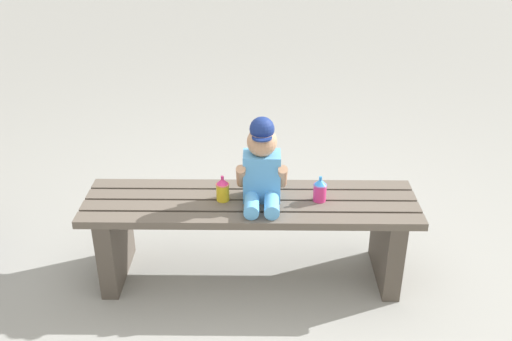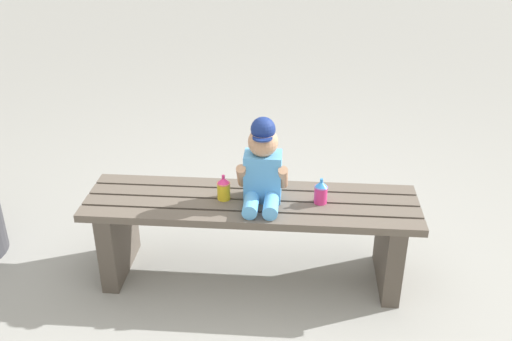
% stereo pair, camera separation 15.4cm
% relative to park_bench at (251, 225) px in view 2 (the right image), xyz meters
% --- Properties ---
extents(ground_plane, '(16.00, 16.00, 0.00)m').
position_rel_park_bench_xyz_m(ground_plane, '(0.00, -0.00, -0.29)').
color(ground_plane, '#999993').
extents(park_bench, '(1.55, 0.40, 0.43)m').
position_rel_park_bench_xyz_m(park_bench, '(0.00, 0.00, 0.00)').
color(park_bench, '#60564C').
rests_on(park_bench, ground_plane).
extents(child_figure, '(0.23, 0.27, 0.40)m').
position_rel_park_bench_xyz_m(child_figure, '(0.05, 0.00, 0.31)').
color(child_figure, '#59A5E5').
rests_on(child_figure, park_bench).
extents(sippy_cup_left, '(0.06, 0.06, 0.12)m').
position_rel_park_bench_xyz_m(sippy_cup_left, '(-0.13, -0.00, 0.20)').
color(sippy_cup_left, yellow).
rests_on(sippy_cup_left, park_bench).
extents(sippy_cup_right, '(0.06, 0.06, 0.12)m').
position_rel_park_bench_xyz_m(sippy_cup_right, '(0.32, -0.00, 0.20)').
color(sippy_cup_right, '#E5337F').
rests_on(sippy_cup_right, park_bench).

